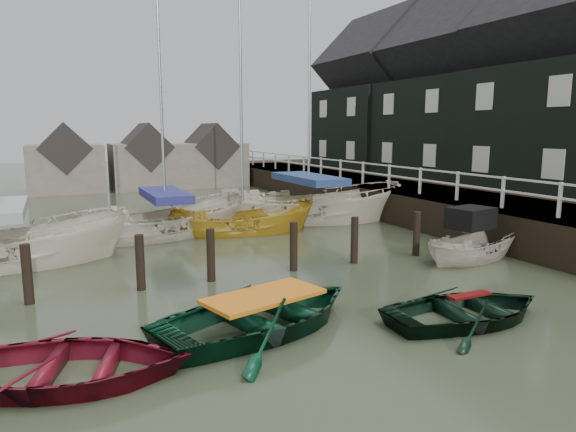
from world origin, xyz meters
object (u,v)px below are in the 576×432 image
rowboat_green (264,330)px  rowboat_red (65,382)px  rowboat_dkgreen (468,321)px  sailboat_a (3,263)px  sailboat_d (308,219)px  sailboat_c (243,232)px  sailboat_b (166,234)px  motorboat (473,255)px

rowboat_green → rowboat_red: bearing=85.0°
rowboat_dkgreen → sailboat_a: (-9.16, 9.16, 0.06)m
rowboat_dkgreen → sailboat_d: size_ratio=0.29×
sailboat_c → sailboat_d: size_ratio=0.78×
rowboat_dkgreen → sailboat_c: sailboat_c is taller
rowboat_red → sailboat_b: 11.43m
rowboat_green → rowboat_dkgreen: 4.26m
rowboat_green → motorboat: size_ratio=1.11×
rowboat_dkgreen → sailboat_b: (-3.90, 11.45, 0.06)m
motorboat → sailboat_d: size_ratio=0.32×
rowboat_red → sailboat_b: sailboat_b is taller
rowboat_red → motorboat: size_ratio=0.97×
sailboat_a → sailboat_b: (5.25, 2.29, 0.00)m
sailboat_d → rowboat_dkgreen: bearing=-168.3°
sailboat_a → sailboat_b: sailboat_b is taller
sailboat_a → sailboat_b: size_ratio=1.00×
rowboat_red → sailboat_d: (10.15, 11.43, 0.06)m
rowboat_dkgreen → sailboat_c: (-1.07, 10.85, 0.01)m
sailboat_d → sailboat_c: bearing=132.9°
rowboat_green → motorboat: 8.40m
sailboat_d → sailboat_a: bearing=127.4°
rowboat_red → motorboat: bearing=-56.3°
sailboat_a → sailboat_c: size_ratio=1.14×
sailboat_d → rowboat_green: bearing=172.1°
sailboat_d → sailboat_b: bearing=119.1°
motorboat → sailboat_d: (-1.52, 8.19, -0.05)m
rowboat_dkgreen → sailboat_c: 10.90m
rowboat_dkgreen → sailboat_a: 12.96m
rowboat_green → sailboat_b: sailboat_b is taller
motorboat → sailboat_d: 8.33m
rowboat_red → sailboat_a: (-1.44, 8.49, 0.06)m
rowboat_red → sailboat_c: (6.65, 10.17, 0.01)m
rowboat_dkgreen → sailboat_a: size_ratio=0.33×
rowboat_green → sailboat_a: sailboat_a is taller
rowboat_red → rowboat_green: size_ratio=0.87×
rowboat_red → sailboat_b: size_ratio=0.35×
rowboat_red → rowboat_dkgreen: 7.74m
rowboat_red → sailboat_d: 15.29m
sailboat_b → rowboat_red: bearing=148.7°
rowboat_dkgreen → sailboat_a: bearing=48.3°
rowboat_red → sailboat_b: bearing=-1.3°
rowboat_green → sailboat_c: 9.95m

